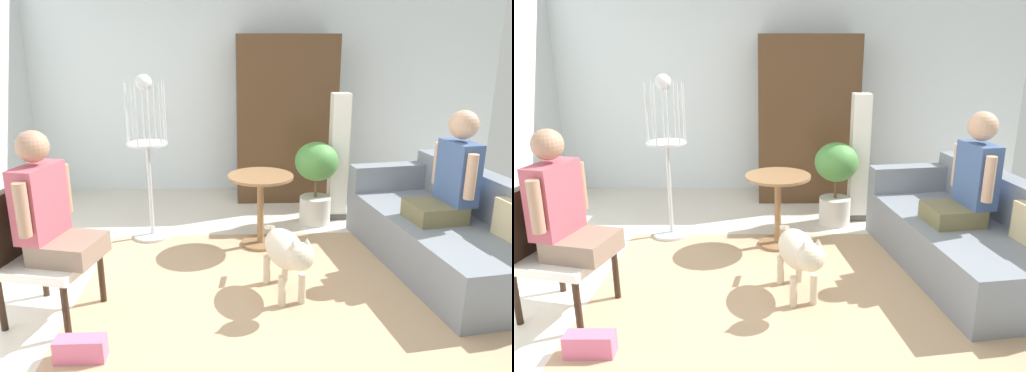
# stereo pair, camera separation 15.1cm
# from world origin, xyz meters

# --- Properties ---
(ground_plane) EXTENTS (6.67, 6.67, 0.00)m
(ground_plane) POSITION_xyz_m (0.00, 0.00, 0.00)
(ground_plane) COLOR beige
(back_wall) EXTENTS (5.94, 0.12, 2.84)m
(back_wall) POSITION_xyz_m (0.00, 2.84, 1.42)
(back_wall) COLOR silver
(back_wall) RESTS_ON ground
(area_rug) EXTENTS (3.08, 2.26, 0.01)m
(area_rug) POSITION_xyz_m (0.12, 0.08, 0.00)
(area_rug) COLOR tan
(area_rug) RESTS_ON ground
(couch) EXTENTS (1.18, 2.05, 0.77)m
(couch) POSITION_xyz_m (1.48, 0.49, 0.28)
(couch) COLOR slate
(couch) RESTS_ON ground
(armchair) EXTENTS (0.67, 0.68, 0.89)m
(armchair) POSITION_xyz_m (-1.62, -0.15, 0.52)
(armchair) COLOR black
(armchair) RESTS_ON ground
(person_on_couch) EXTENTS (0.51, 0.52, 0.88)m
(person_on_couch) POSITION_xyz_m (1.45, 0.45, 0.78)
(person_on_couch) COLOR #6E6643
(person_on_armchair) EXTENTS (0.54, 0.52, 0.84)m
(person_on_armchair) POSITION_xyz_m (-1.47, -0.18, 0.77)
(person_on_armchair) COLOR #836A58
(round_end_table) EXTENTS (0.58, 0.58, 0.67)m
(round_end_table) POSITION_xyz_m (-0.04, 0.96, 0.44)
(round_end_table) COLOR olive
(round_end_table) RESTS_ON ground
(dog) EXTENTS (0.36, 0.82, 0.56)m
(dog) POSITION_xyz_m (0.09, 0.00, 0.36)
(dog) COLOR beige
(dog) RESTS_ON ground
(bird_cage_stand) EXTENTS (0.36, 0.36, 1.53)m
(bird_cage_stand) POSITION_xyz_m (-1.06, 1.21, 0.73)
(bird_cage_stand) COLOR silver
(bird_cage_stand) RESTS_ON ground
(potted_plant) EXTENTS (0.43, 0.43, 0.84)m
(potted_plant) POSITION_xyz_m (0.55, 1.51, 0.51)
(potted_plant) COLOR beige
(potted_plant) RESTS_ON ground
(column_lamp) EXTENTS (0.20, 0.20, 1.31)m
(column_lamp) POSITION_xyz_m (0.81, 1.66, 0.65)
(column_lamp) COLOR #4C4742
(column_lamp) RESTS_ON ground
(armoire_cabinet) EXTENTS (1.12, 0.56, 1.88)m
(armoire_cabinet) POSITION_xyz_m (0.33, 2.43, 0.94)
(armoire_cabinet) COLOR #4C331E
(armoire_cabinet) RESTS_ON ground
(handbag) EXTENTS (0.29, 0.12, 0.15)m
(handbag) POSITION_xyz_m (-1.19, -0.69, 0.07)
(handbag) COLOR #D8668C
(handbag) RESTS_ON ground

